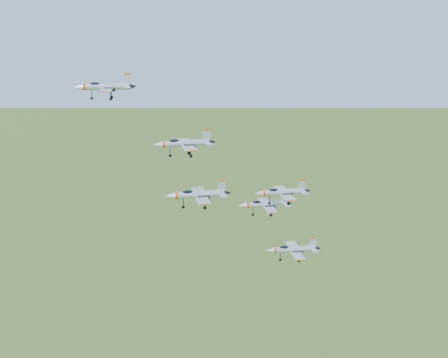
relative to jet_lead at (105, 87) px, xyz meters
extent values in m
cylinder|color=silver|center=(0.39, -0.08, -0.03)|extent=(10.06, 3.41, 1.44)
cone|color=silver|center=(-5.47, 1.12, -0.03)|extent=(2.24, 1.81, 1.44)
cone|color=black|center=(6.03, -1.24, -0.03)|extent=(1.77, 1.51, 1.22)
ellipsoid|color=black|center=(-2.00, 0.41, 0.51)|extent=(2.60, 1.50, 0.91)
cube|color=silver|center=(-0.02, -3.16, -0.31)|extent=(3.48, 5.29, 0.16)
cube|color=silver|center=(1.23, 2.91, -0.31)|extent=(3.48, 5.29, 0.16)
cube|color=silver|center=(4.84, -0.99, 1.46)|extent=(1.65, 0.46, 2.33)
cube|color=#C7550E|center=(4.84, -0.99, 2.68)|extent=(1.22, 0.40, 0.39)
cylinder|color=silver|center=(14.16, -16.24, -9.90)|extent=(9.71, 1.87, 1.39)
cone|color=silver|center=(8.38, -15.95, -9.90)|extent=(2.00, 1.49, 1.39)
cone|color=black|center=(19.73, -16.51, -9.90)|extent=(1.56, 1.26, 1.18)
ellipsoid|color=black|center=(11.80, -16.12, -9.37)|extent=(2.41, 1.12, 0.88)
cube|color=silver|center=(14.23, -19.25, -10.17)|extent=(2.70, 4.83, 0.15)
cube|color=silver|center=(14.52, -13.25, -10.17)|extent=(2.70, 4.83, 0.15)
cube|color=silver|center=(18.55, -16.46, -8.45)|extent=(1.61, 0.21, 2.25)
cube|color=#C7550E|center=(18.55, -16.46, -7.27)|extent=(1.19, 0.21, 0.38)
cylinder|color=silver|center=(13.38, -30.89, -16.19)|extent=(9.26, 2.23, 1.32)
cone|color=silver|center=(7.91, -30.35, -16.19)|extent=(1.96, 1.50, 1.32)
cone|color=black|center=(18.66, -31.42, -16.19)|extent=(1.53, 1.26, 1.13)
ellipsoid|color=black|center=(11.15, -30.67, -15.69)|extent=(2.33, 1.17, 0.84)
cube|color=silver|center=(13.30, -33.75, -16.45)|extent=(2.78, 4.69, 0.14)
cube|color=silver|center=(13.87, -28.07, -16.45)|extent=(2.78, 4.69, 0.14)
cube|color=silver|center=(17.54, -31.31, -14.82)|extent=(1.53, 0.27, 2.14)
cube|color=#C7550E|center=(17.54, -31.31, -13.70)|extent=(1.13, 0.25, 0.36)
cylinder|color=silver|center=(33.81, -11.27, -26.52)|extent=(9.39, 2.46, 1.34)
cone|color=silver|center=(28.27, -10.59, -26.52)|extent=(2.01, 1.56, 1.34)
cone|color=black|center=(39.14, -11.92, -26.52)|extent=(1.57, 1.31, 1.14)
ellipsoid|color=black|center=(31.55, -10.99, -26.01)|extent=(2.37, 1.23, 0.85)
cube|color=silver|center=(33.66, -14.17, -26.78)|extent=(2.91, 4.80, 0.14)
cube|color=silver|center=(34.36, -8.42, -26.78)|extent=(2.91, 4.80, 0.14)
cube|color=silver|center=(38.01, -11.78, -25.12)|extent=(1.55, 0.31, 2.17)
cube|color=#C7550E|center=(38.01, -11.78, -23.99)|extent=(1.15, 0.28, 0.36)
cylinder|color=silver|center=(32.92, -23.60, -19.74)|extent=(8.95, 2.15, 1.28)
cone|color=silver|center=(27.63, -23.08, -19.74)|extent=(1.89, 1.45, 1.28)
cone|color=black|center=(38.02, -24.11, -19.74)|extent=(1.48, 1.22, 1.09)
ellipsoid|color=black|center=(30.76, -23.39, -19.26)|extent=(2.25, 1.13, 0.81)
cube|color=silver|center=(32.84, -26.37, -19.99)|extent=(2.68, 4.54, 0.14)
cube|color=silver|center=(33.39, -20.88, -19.99)|extent=(2.68, 4.54, 0.14)
cube|color=silver|center=(36.94, -24.00, -18.41)|extent=(1.48, 0.26, 2.07)
cube|color=#C7550E|center=(36.94, -24.00, -17.33)|extent=(1.09, 0.24, 0.34)
cylinder|color=silver|center=(39.16, -15.59, -36.46)|extent=(9.70, 2.89, 1.39)
cone|color=silver|center=(33.47, -14.67, -36.46)|extent=(2.12, 1.67, 1.39)
cone|color=black|center=(44.63, -16.47, -36.46)|extent=(1.66, 1.40, 1.18)
ellipsoid|color=black|center=(36.84, -15.21, -35.94)|extent=(2.48, 1.36, 0.88)
cube|color=silver|center=(38.89, -18.57, -36.73)|extent=(3.17, 5.02, 0.15)
cube|color=silver|center=(39.84, -12.67, -36.73)|extent=(3.17, 5.02, 0.15)
cube|color=silver|center=(43.47, -16.28, -35.02)|extent=(1.60, 0.38, 2.24)
cube|color=#C7550E|center=(43.47, -16.28, -33.85)|extent=(1.18, 0.33, 0.37)
camera|label=1|loc=(-12.59, -137.22, 19.44)|focal=50.00mm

